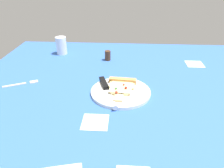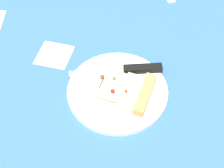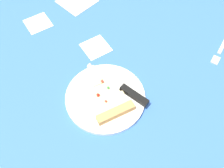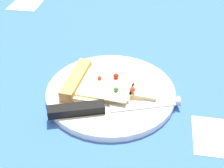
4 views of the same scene
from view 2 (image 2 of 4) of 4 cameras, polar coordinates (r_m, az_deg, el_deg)
name	(u,v)px [view 2 (image 2 of 4)]	position (r cm, az deg, el deg)	size (l,w,h in cm)	color
ground_plane	(82,107)	(82.38, -5.19, -4.02)	(151.45, 151.45, 3.00)	#3360B7
plate	(117,91)	(82.30, 0.95, -1.22)	(25.12, 25.12, 1.31)	white
pizza_slice	(128,90)	(80.71, 2.71, -1.10)	(12.19, 18.04, 2.36)	beige
knife	(125,70)	(85.02, 2.29, 2.43)	(9.56, 23.44, 2.45)	silver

